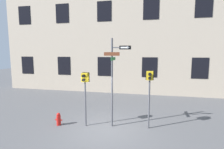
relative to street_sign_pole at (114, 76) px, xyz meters
name	(u,v)px	position (x,y,z in m)	size (l,w,h in m)	color
ground_plane	(105,129)	(-0.32, -0.43, -2.55)	(60.00, 60.00, 0.00)	#515154
building_facade	(127,11)	(-0.32, 7.38, 4.71)	(24.00, 0.63, 14.53)	tan
street_sign_pole	(114,76)	(0.00, 0.00, 0.00)	(1.29, 0.98, 4.37)	#4C4C51
pedestrian_signal_left	(85,84)	(-1.39, -0.23, -0.42)	(0.37, 0.40, 2.71)	#4C4C51
pedestrian_signal_right	(150,84)	(1.72, 0.13, -0.33)	(0.37, 0.40, 2.83)	#4C4C51
fire_hydrant	(59,119)	(-2.77, -0.46, -2.24)	(0.38, 0.22, 0.65)	red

